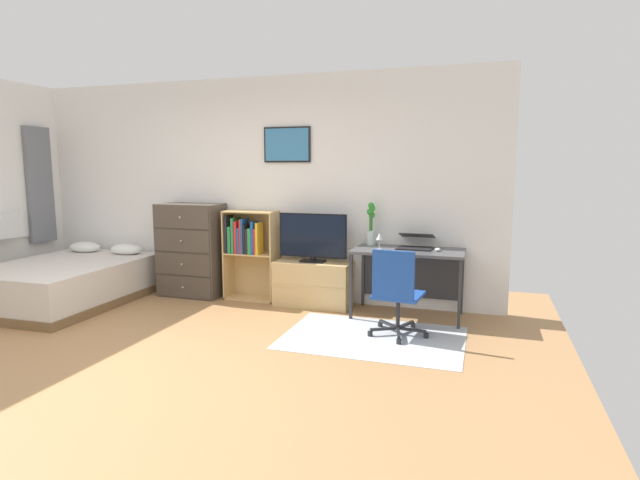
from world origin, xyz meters
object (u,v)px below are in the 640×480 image
Objects in this scene: wine_glass at (380,237)px; laptop at (416,242)px; desk at (409,260)px; dresser at (191,250)px; bookshelf at (248,247)px; television at (313,238)px; computer_mouse at (438,250)px; office_chair at (396,291)px; tv_stand at (313,284)px; bed at (66,282)px; bamboo_vase at (371,223)px.

laptop is at bearing 31.58° from wine_glass.
desk is 0.43m from wine_glass.
bookshelf is at bearing 4.43° from dresser.
television reaches higher than computer_mouse.
tv_stand is at bearing 148.86° from office_chair.
laptop is 2.32× the size of wine_glass.
television is (2.88, 0.77, 0.56)m from bed.
office_chair is (1.11, -0.82, -0.35)m from television.
bamboo_vase is at bearing 3.06° from dresser.
tv_stand is (0.86, -0.04, -0.39)m from bookshelf.
tv_stand is at bearing -170.79° from bamboo_vase.
computer_mouse is at bearing 8.79° from wine_glass.
wine_glass is at bearing 120.55° from office_chair.
desk is 6.57× the size of wine_glass.
laptop is at bearing -9.39° from bamboo_vase.
television reaches higher than laptop.
bookshelf is 0.88m from television.
tv_stand is at bearing 13.79° from bed.
desk is at bearing 95.58° from office_chair.
wine_glass is (-0.29, 0.64, 0.42)m from office_chair.
bookshelf is 1.56m from bamboo_vase.
bamboo_vase reaches higher than desk.
dresser is at bearing -176.94° from bamboo_vase.
bamboo_vase is 2.70× the size of wine_glass.
bookshelf is 0.95m from tv_stand.
tv_stand is 1.17m from desk.
bookshelf is 1.27× the size of office_chair.
dresser reaches higher than laptop.
television is 1.95× the size of laptop.
laptop is at bearing 1.01° from tv_stand.
bookshelf is 1.22× the size of tv_stand.
bamboo_vase reaches higher than laptop.
laptop is at bearing 153.06° from computer_mouse.
laptop is (2.04, -0.02, 0.15)m from bookshelf.
desk is at bearing -16.68° from bamboo_vase.
computer_mouse is (0.25, -0.13, -0.05)m from laptop.
office_chair is at bearing -113.04° from computer_mouse.
television is 0.70m from bamboo_vase.
desk is at bearing -0.45° from television.
dresser is 2.81m from laptop.
tv_stand is at bearing 175.77° from computer_mouse.
tv_stand is 4.99× the size of wine_glass.
tv_stand is 2.15× the size of laptop.
bed reaches higher than tv_stand.
bed is 4.00m from office_chair.
office_chair is at bearing -90.31° from desk.
television reaches higher than bed.
wine_glass is (0.82, -0.20, 0.61)m from tv_stand.
computer_mouse is 0.58× the size of wine_glass.
laptop is at bearing -0.65° from bookshelf.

